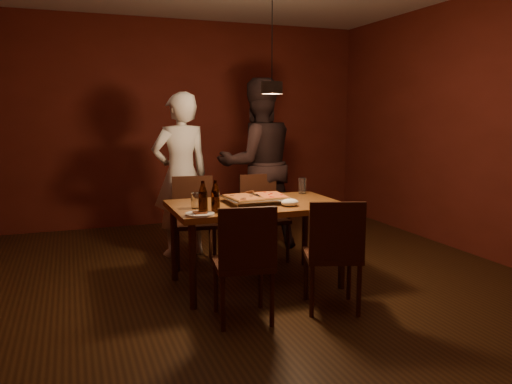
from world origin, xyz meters
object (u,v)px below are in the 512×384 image
object	(u,v)px
pizza_tray	(257,200)
pendant_lamp	(272,86)
plate_slice	(200,214)
diner_dark	(258,164)
diner_white	(181,175)
beer_bottle_a	(203,198)
beer_bottle_b	(215,196)
dining_table	(256,211)
chair_near_left	(245,253)
chair_near_right	(334,245)
chair_far_right	(262,209)
chair_far_left	(194,212)

from	to	relation	value
pizza_tray	pendant_lamp	world-z (taller)	pendant_lamp
plate_slice	diner_dark	bearing A→B (deg)	55.27
pizza_tray	diner_white	distance (m)	1.25
beer_bottle_a	beer_bottle_b	xyz separation A→B (m)	(0.11, 0.05, -0.00)
diner_white	beer_bottle_b	bearing A→B (deg)	77.96
dining_table	chair_near_left	world-z (taller)	chair_near_left
dining_table	beer_bottle_b	distance (m)	0.57
chair_near_right	beer_bottle_b	xyz separation A→B (m)	(-0.79, 0.53, 0.34)
chair_near_left	pendant_lamp	distance (m)	1.45
chair_far_right	chair_near_left	xyz separation A→B (m)	(-0.73, -1.54, 0.00)
dining_table	chair_far_right	xyz separation A→B (m)	(0.35, 0.76, -0.14)
diner_white	diner_dark	bearing A→B (deg)	169.00
beer_bottle_a	plate_slice	size ratio (longest dim) A/B	1.18
dining_table	pizza_tray	size ratio (longest dim) A/B	2.73
chair_far_right	diner_white	distance (m)	0.95
chair_far_right	pizza_tray	world-z (taller)	chair_far_right
plate_slice	beer_bottle_a	bearing A→B (deg)	10.48
plate_slice	diner_dark	distance (m)	1.87
chair_near_left	diner_white	distance (m)	2.00
pizza_tray	beer_bottle_b	bearing A→B (deg)	-142.50
pizza_tray	diner_dark	bearing A→B (deg)	73.25
chair_near_right	plate_slice	xyz separation A→B (m)	(-0.94, 0.47, 0.22)
diner_white	plate_slice	bearing A→B (deg)	72.70
chair_near_right	pizza_tray	world-z (taller)	chair_near_right
chair_near_left	pendant_lamp	xyz separation A→B (m)	(0.46, 0.62, 1.22)
chair_far_right	chair_near_left	world-z (taller)	same
pendant_lamp	plate_slice	bearing A→B (deg)	-165.26
chair_near_right	chair_far_right	bearing A→B (deg)	108.39
dining_table	chair_far_left	world-z (taller)	chair_far_left
pizza_tray	dining_table	bearing A→B (deg)	-118.86
pizza_tray	pendant_lamp	distance (m)	1.01
chair_near_right	beer_bottle_b	size ratio (longest dim) A/B	2.03
pendant_lamp	beer_bottle_a	bearing A→B (deg)	-165.08
chair_near_left	chair_near_right	distance (m)	0.72
chair_far_right	chair_far_left	bearing A→B (deg)	-8.52
beer_bottle_a	pendant_lamp	distance (m)	1.10
chair_near_left	beer_bottle_b	size ratio (longest dim) A/B	1.85
beer_bottle_a	pizza_tray	bearing A→B (deg)	31.39
chair_near_right	diner_dark	size ratio (longest dim) A/B	0.28
chair_far_left	plate_slice	distance (m)	1.22
dining_table	chair_far_left	distance (m)	0.93
dining_table	beer_bottle_a	size ratio (longest dim) A/B	5.55
chair_near_right	beer_bottle_a	xyz separation A→B (m)	(-0.91, 0.48, 0.35)
dining_table	chair_near_right	size ratio (longest dim) A/B	2.81
beer_bottle_b	diner_dark	xyz separation A→B (m)	(0.92, 1.47, 0.08)
chair_near_left	diner_white	bearing A→B (deg)	98.96
chair_near_right	diner_dark	xyz separation A→B (m)	(0.12, 2.00, 0.43)
dining_table	pizza_tray	distance (m)	0.10
chair_far_left	chair_far_right	xyz separation A→B (m)	(0.72, -0.08, 0.00)
beer_bottle_b	pendant_lamp	xyz separation A→B (m)	(0.53, 0.12, 0.88)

